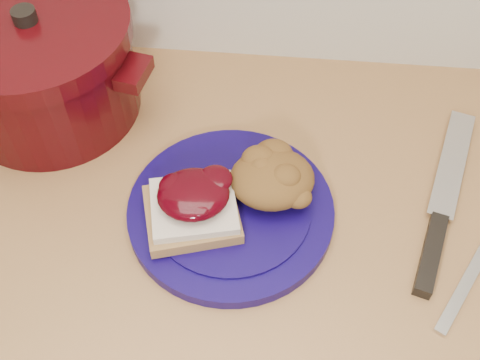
# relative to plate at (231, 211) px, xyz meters

# --- Properties ---
(base_cabinet) EXTENTS (4.00, 0.60, 0.86)m
(base_cabinet) POSITION_rel_plate_xyz_m (0.03, 0.01, -0.48)
(base_cabinet) COLOR beige
(base_cabinet) RESTS_ON floor
(plate) EXTENTS (0.31, 0.31, 0.02)m
(plate) POSITION_rel_plate_xyz_m (0.00, 0.00, 0.00)
(plate) COLOR #0E0444
(plate) RESTS_ON wood_countertop
(sandwich) EXTENTS (0.14, 0.13, 0.06)m
(sandwich) POSITION_rel_plate_xyz_m (-0.04, -0.02, 0.04)
(sandwich) COLOR olive
(sandwich) RESTS_ON plate
(stuffing_mound) EXTENTS (0.12, 0.11, 0.05)m
(stuffing_mound) POSITION_rel_plate_xyz_m (0.05, 0.03, 0.04)
(stuffing_mound) COLOR brown
(stuffing_mound) RESTS_ON plate
(chef_knife) EXTENTS (0.11, 0.30, 0.02)m
(chef_knife) POSITION_rel_plate_xyz_m (0.26, 0.00, 0.00)
(chef_knife) COLOR black
(chef_knife) RESTS_ON wood_countertop
(butter_knife) EXTENTS (0.11, 0.17, 0.00)m
(butter_knife) POSITION_rel_plate_xyz_m (0.30, -0.06, -0.00)
(butter_knife) COLOR silver
(butter_knife) RESTS_ON wood_countertop
(dutch_oven) EXTENTS (0.32, 0.31, 0.17)m
(dutch_oven) POSITION_rel_plate_xyz_m (-0.28, 0.17, 0.07)
(dutch_oven) COLOR #350508
(dutch_oven) RESTS_ON wood_countertop
(pepper_grinder) EXTENTS (0.07, 0.07, 0.12)m
(pepper_grinder) POSITION_rel_plate_xyz_m (-0.28, 0.21, 0.05)
(pepper_grinder) COLOR black
(pepper_grinder) RESTS_ON wood_countertop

